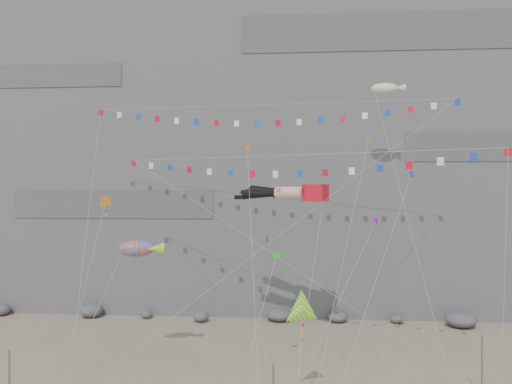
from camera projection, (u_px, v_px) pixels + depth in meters
The scene contains 16 objects.
cliff at pixel (282, 104), 66.38m from camera, with size 80.00×28.00×50.00m, color slate.
talus_boulders at pixel (279, 315), 51.56m from camera, with size 60.00×3.00×1.20m, color #57575C, non-canonical shape.
anchor_pole_left at pixel (9, 382), 30.32m from camera, with size 0.12×0.12×3.83m, color slate.
anchor_pole_right at pixel (482, 369), 31.88m from camera, with size 0.12×0.12×4.25m, color slate.
legs_kite at pixel (291, 193), 41.41m from camera, with size 7.98×17.19×19.60m.
flag_banner_upper at pixel (267, 105), 44.36m from camera, with size 31.89×14.98×27.78m.
flag_banner_lower at pixel (288, 155), 38.96m from camera, with size 28.54×13.14×22.21m.
harlequin_kite at pixel (105, 202), 39.14m from camera, with size 1.63×7.71×14.35m.
fish_windsock at pixel (137, 249), 37.87m from camera, with size 5.24×7.79×11.65m.
delta_kite at pixel (302, 311), 30.31m from camera, with size 2.34×4.43×7.92m.
blimp_windsock at pixel (384, 89), 46.05m from camera, with size 3.76×15.86×27.49m.
small_kite_a at pixel (247, 153), 43.70m from camera, with size 2.70×14.84×22.47m.
small_kite_b at pixel (375, 224), 39.37m from camera, with size 7.91×12.29×17.55m.
small_kite_c at pixel (276, 257), 34.66m from camera, with size 2.99×7.57×11.60m.
small_kite_d at pixel (367, 146), 40.87m from camera, with size 5.86×13.41×22.44m.
small_kite_e at pixel (410, 179), 36.01m from camera, with size 7.06×8.02×17.68m.
Camera 1 is at (1.51, -34.52, 13.63)m, focal length 35.00 mm.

